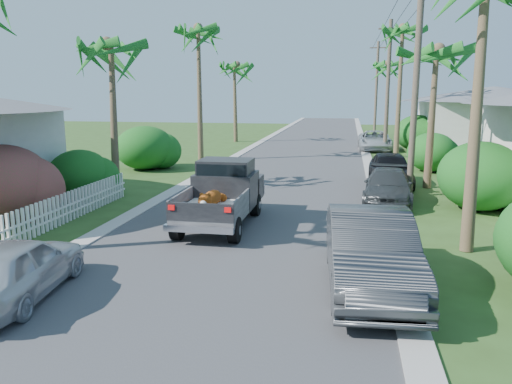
% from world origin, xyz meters
% --- Properties ---
extents(ground, '(120.00, 120.00, 0.00)m').
position_xyz_m(ground, '(0.00, 0.00, 0.00)').
color(ground, '#2D481B').
rests_on(ground, ground).
extents(road, '(8.00, 100.00, 0.02)m').
position_xyz_m(road, '(0.00, 25.00, 0.01)').
color(road, '#38383A').
rests_on(road, ground).
extents(curb_left, '(0.60, 100.00, 0.06)m').
position_xyz_m(curb_left, '(-4.30, 25.00, 0.03)').
color(curb_left, '#A5A39E').
rests_on(curb_left, ground).
extents(curb_right, '(0.60, 100.00, 0.06)m').
position_xyz_m(curb_right, '(4.30, 25.00, 0.03)').
color(curb_right, '#A5A39E').
rests_on(curb_right, ground).
extents(pickup_truck, '(1.98, 5.12, 2.06)m').
position_xyz_m(pickup_truck, '(-0.89, 7.59, 1.01)').
color(pickup_truck, black).
rests_on(pickup_truck, ground).
extents(parked_car_rn, '(2.12, 5.17, 1.66)m').
position_xyz_m(parked_car_rn, '(3.60, 2.66, 0.83)').
color(parked_car_rn, '#313336').
rests_on(parked_car_rn, ground).
extents(parked_car_rm, '(2.13, 4.52, 1.27)m').
position_xyz_m(parked_car_rm, '(4.62, 11.51, 0.64)').
color(parked_car_rm, '#2F3335').
rests_on(parked_car_rm, ground).
extents(parked_car_rf, '(1.93, 4.49, 1.51)m').
position_xyz_m(parked_car_rf, '(5.00, 15.38, 0.76)').
color(parked_car_rf, black).
rests_on(parked_car_rf, ground).
extents(parked_car_rd, '(2.39, 5.05, 1.39)m').
position_xyz_m(parked_car_rd, '(5.00, 29.86, 0.70)').
color(parked_car_rd, silver).
rests_on(parked_car_rd, ground).
extents(parked_car_ln, '(2.01, 4.03, 1.32)m').
position_xyz_m(parked_car_ln, '(-3.60, 0.75, 0.66)').
color(parked_car_ln, silver).
rests_on(parked_car_ln, ground).
extents(palm_l_b, '(4.40, 4.40, 7.40)m').
position_xyz_m(palm_l_b, '(-6.80, 12.00, 6.15)').
color(palm_l_b, brown).
rests_on(palm_l_b, ground).
extents(palm_l_c, '(4.40, 4.40, 9.20)m').
position_xyz_m(palm_l_c, '(-6.00, 22.00, 7.91)').
color(palm_l_c, brown).
rests_on(palm_l_c, ground).
extents(palm_l_d, '(4.40, 4.40, 7.70)m').
position_xyz_m(palm_l_d, '(-6.50, 34.00, 6.44)').
color(palm_l_d, brown).
rests_on(palm_l_d, ground).
extents(palm_r_b, '(4.40, 4.40, 7.20)m').
position_xyz_m(palm_r_b, '(6.60, 15.00, 5.95)').
color(palm_r_b, brown).
rests_on(palm_r_b, ground).
extents(palm_r_c, '(4.40, 4.40, 9.40)m').
position_xyz_m(palm_r_c, '(6.20, 26.00, 8.11)').
color(palm_r_c, brown).
rests_on(palm_r_c, ground).
extents(palm_r_d, '(4.40, 4.40, 8.00)m').
position_xyz_m(palm_r_d, '(6.50, 40.00, 6.74)').
color(palm_r_d, brown).
rests_on(palm_r_d, ground).
extents(shrub_l_b, '(3.00, 3.30, 2.60)m').
position_xyz_m(shrub_l_b, '(-7.80, 6.00, 1.30)').
color(shrub_l_b, '#C01B43').
rests_on(shrub_l_b, ground).
extents(shrub_l_c, '(2.40, 2.64, 2.00)m').
position_xyz_m(shrub_l_c, '(-7.40, 10.00, 1.00)').
color(shrub_l_c, '#154B18').
rests_on(shrub_l_c, ground).
extents(shrub_l_d, '(3.20, 3.52, 2.40)m').
position_xyz_m(shrub_l_d, '(-8.00, 18.00, 1.20)').
color(shrub_l_d, '#154B18').
rests_on(shrub_l_d, ground).
extents(shrub_r_b, '(3.00, 3.30, 2.50)m').
position_xyz_m(shrub_r_b, '(7.80, 11.00, 1.25)').
color(shrub_r_b, '#154B18').
rests_on(shrub_r_b, ground).
extents(shrub_r_c, '(2.60, 2.86, 2.10)m').
position_xyz_m(shrub_r_c, '(7.50, 20.00, 1.05)').
color(shrub_r_c, '#154B18').
rests_on(shrub_r_c, ground).
extents(shrub_r_d, '(3.20, 3.52, 2.60)m').
position_xyz_m(shrub_r_d, '(8.00, 30.00, 1.30)').
color(shrub_r_d, '#154B18').
rests_on(shrub_r_d, ground).
extents(picket_fence, '(0.10, 11.00, 1.00)m').
position_xyz_m(picket_fence, '(-6.00, 5.50, 0.50)').
color(picket_fence, white).
rests_on(picket_fence, ground).
extents(house_right_far, '(9.00, 8.00, 4.60)m').
position_xyz_m(house_right_far, '(13.00, 30.00, 2.12)').
color(house_right_far, silver).
rests_on(house_right_far, ground).
extents(utility_pole_b, '(1.60, 0.26, 9.00)m').
position_xyz_m(utility_pole_b, '(5.60, 13.00, 4.60)').
color(utility_pole_b, brown).
rests_on(utility_pole_b, ground).
extents(utility_pole_c, '(1.60, 0.26, 9.00)m').
position_xyz_m(utility_pole_c, '(5.60, 28.00, 4.60)').
color(utility_pole_c, brown).
rests_on(utility_pole_c, ground).
extents(utility_pole_d, '(1.60, 0.26, 9.00)m').
position_xyz_m(utility_pole_d, '(5.60, 43.00, 4.60)').
color(utility_pole_d, brown).
rests_on(utility_pole_d, ground).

